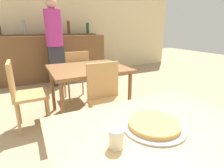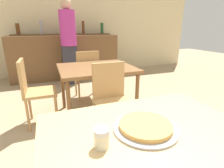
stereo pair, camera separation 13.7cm
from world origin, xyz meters
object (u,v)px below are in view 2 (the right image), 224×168
(chair_far_side_front, at_px, (112,96))
(cheese_shaker, at_px, (102,138))
(person_standing, at_px, (69,40))
(chair_far_side_left, at_px, (33,88))
(pizza_tray, at_px, (145,127))
(chair_far_side_back, at_px, (87,72))

(chair_far_side_front, bearing_deg, cheese_shaker, -112.79)
(cheese_shaker, xyz_separation_m, person_standing, (0.30, 3.35, 0.23))
(chair_far_side_left, xyz_separation_m, pizza_tray, (0.66, -1.62, 0.23))
(chair_far_side_back, height_order, person_standing, person_standing)
(person_standing, bearing_deg, chair_far_side_back, -81.91)
(chair_far_side_back, bearing_deg, chair_far_side_front, 90.00)
(chair_far_side_front, height_order, chair_far_side_back, same)
(cheese_shaker, relative_size, person_standing, 0.05)
(chair_far_side_left, bearing_deg, cheese_shaker, -166.76)
(chair_far_side_back, xyz_separation_m, chair_far_side_left, (-0.84, -0.62, 0.00))
(chair_far_side_front, bearing_deg, chair_far_side_left, 143.64)
(pizza_tray, bearing_deg, cheese_shaker, -168.35)
(person_standing, bearing_deg, pizza_tray, -90.59)
(chair_far_side_back, relative_size, person_standing, 0.48)
(pizza_tray, bearing_deg, person_standing, 89.41)
(pizza_tray, distance_m, cheese_shaker, 0.27)
(chair_far_side_left, bearing_deg, chair_far_side_back, -53.64)
(person_standing, bearing_deg, chair_far_side_front, -86.26)
(chair_far_side_left, relative_size, cheese_shaker, 9.38)
(chair_far_side_left, bearing_deg, chair_far_side_front, -126.36)
(cheese_shaker, bearing_deg, chair_far_side_back, 79.03)
(chair_far_side_front, height_order, cheese_shaker, chair_far_side_front)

